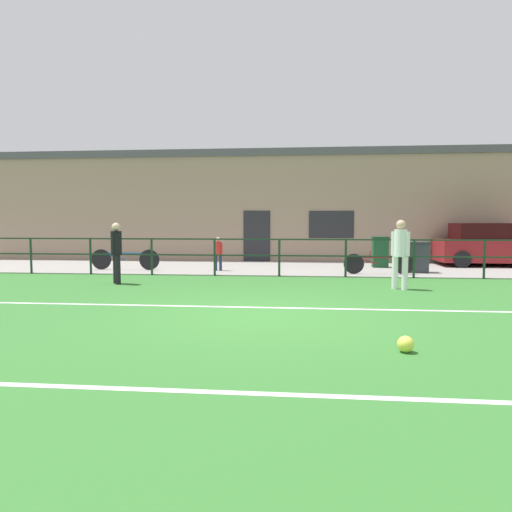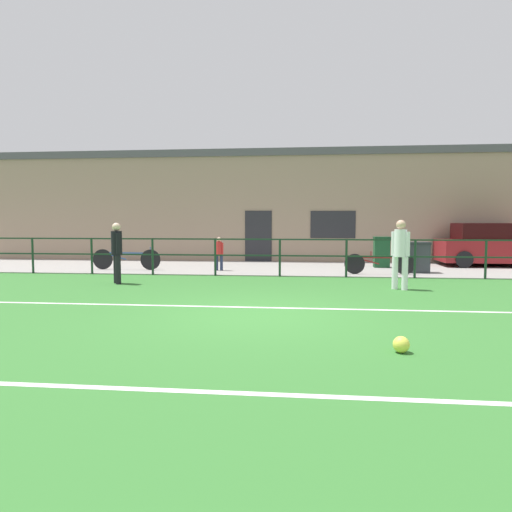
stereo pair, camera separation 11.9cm
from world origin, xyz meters
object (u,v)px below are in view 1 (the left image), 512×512
(player_goalkeeper, at_px, (116,249))
(trash_bin_1, at_px, (380,252))
(bicycle_parked_1, at_px, (125,259))
(player_striker, at_px, (400,250))
(trash_bin_0, at_px, (417,257))
(parked_car_red, at_px, (490,246))
(spectator_child, at_px, (218,252))
(soccer_ball_match, at_px, (406,344))
(bicycle_parked_0, at_px, (378,264))

(player_goalkeeper, relative_size, trash_bin_1, 1.49)
(trash_bin_1, bearing_deg, bicycle_parked_1, -168.67)
(player_striker, distance_m, trash_bin_0, 4.05)
(parked_car_red, bearing_deg, spectator_child, -164.76)
(spectator_child, bearing_deg, trash_bin_1, -156.48)
(bicycle_parked_1, bearing_deg, player_striker, -23.34)
(soccer_ball_match, height_order, bicycle_parked_1, bicycle_parked_1)
(bicycle_parked_1, bearing_deg, trash_bin_0, 0.95)
(player_goalkeeper, distance_m, bicycle_parked_0, 7.90)
(spectator_child, relative_size, trash_bin_0, 1.13)
(trash_bin_1, bearing_deg, spectator_child, -163.08)
(bicycle_parked_0, bearing_deg, soccer_ball_match, -96.64)
(spectator_child, bearing_deg, parked_car_red, -158.16)
(soccer_ball_match, distance_m, bicycle_parked_0, 8.94)
(player_goalkeeper, bearing_deg, spectator_child, -66.54)
(player_striker, bearing_deg, spectator_child, -2.20)
(player_goalkeeper, bearing_deg, trash_bin_1, -91.12)
(spectator_child, xyz_separation_m, bicycle_parked_1, (-3.22, -0.06, -0.28))
(bicycle_parked_0, xyz_separation_m, trash_bin_1, (0.41, 2.26, 0.22))
(parked_car_red, distance_m, trash_bin_1, 4.28)
(bicycle_parked_1, distance_m, trash_bin_0, 9.75)
(parked_car_red, bearing_deg, trash_bin_0, -141.70)
(soccer_ball_match, relative_size, parked_car_red, 0.05)
(player_striker, distance_m, spectator_child, 6.41)
(trash_bin_0, relative_size, trash_bin_1, 0.90)
(player_striker, distance_m, bicycle_parked_0, 3.21)
(trash_bin_0, bearing_deg, player_striker, -108.86)
(bicycle_parked_0, distance_m, bicycle_parked_1, 8.43)
(bicycle_parked_0, bearing_deg, trash_bin_0, 26.35)
(parked_car_red, bearing_deg, trash_bin_1, -167.06)
(bicycle_parked_0, bearing_deg, player_striker, -89.52)
(parked_car_red, height_order, bicycle_parked_0, parked_car_red)
(player_striker, relative_size, soccer_ball_match, 7.99)
(soccer_ball_match, distance_m, trash_bin_1, 11.24)
(parked_car_red, xyz_separation_m, trash_bin_1, (-4.16, -0.96, -0.19))
(bicycle_parked_0, bearing_deg, spectator_child, 173.89)
(trash_bin_0, bearing_deg, player_goalkeeper, -157.79)
(soccer_ball_match, relative_size, bicycle_parked_1, 0.09)
(bicycle_parked_0, distance_m, trash_bin_0, 1.49)
(player_goalkeeper, distance_m, spectator_child, 4.05)
(trash_bin_1, bearing_deg, trash_bin_0, -60.20)
(soccer_ball_match, bearing_deg, trash_bin_1, 82.63)
(soccer_ball_match, bearing_deg, trash_bin_0, 76.10)
(player_striker, distance_m, trash_bin_1, 5.44)
(soccer_ball_match, height_order, trash_bin_1, trash_bin_1)
(player_goalkeeper, height_order, parked_car_red, player_goalkeeper)
(parked_car_red, distance_m, bicycle_parked_0, 5.60)
(soccer_ball_match, xyz_separation_m, trash_bin_1, (1.44, 11.14, 0.47))
(player_striker, relative_size, spectator_child, 1.52)
(spectator_child, height_order, bicycle_parked_1, spectator_child)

